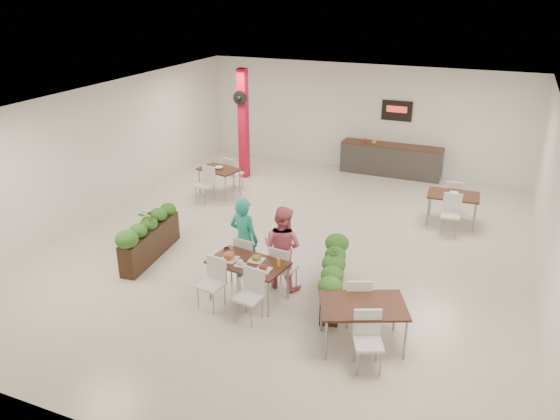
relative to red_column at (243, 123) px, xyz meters
The scene contains 12 objects.
ground 5.11m from the red_column, 51.64° to the right, with size 12.00×12.00×0.00m, color beige.
room_shell 4.85m from the red_column, 51.64° to the right, with size 10.10×12.10×3.22m.
red_column is the anchor object (origin of this frame).
service_counter 4.56m from the red_column, 25.00° to the left, with size 3.00×0.64×2.20m.
main_table 6.94m from the red_column, 63.29° to the right, with size 1.50×1.78×0.92m.
diner_man 6.16m from the red_column, 63.81° to the right, with size 0.61×0.40×1.68m, color teal.
diner_woman 6.55m from the red_column, 57.46° to the right, with size 0.80×0.62×1.64m, color #E3647C.
planter_left 5.59m from the red_column, 85.00° to the right, with size 0.59×2.10×1.11m.
planter_right 7.23m from the red_column, 50.70° to the right, with size 0.76×1.94×1.04m.
side_table_a 1.92m from the red_column, 88.54° to the right, with size 1.19×1.67×0.92m.
side_table_b 6.33m from the red_column, 10.89° to the right, with size 1.23×1.64×0.92m.
side_table_c 8.65m from the red_column, 51.28° to the right, with size 1.58×1.65×0.92m.
Camera 1 is at (3.99, -10.15, 5.40)m, focal length 35.00 mm.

